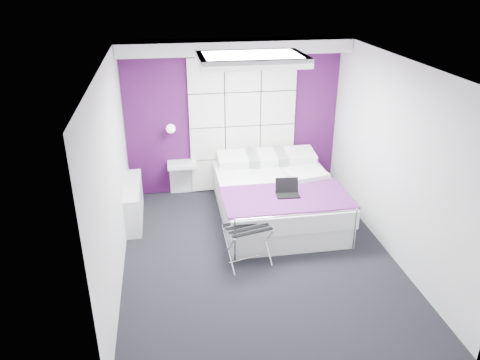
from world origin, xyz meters
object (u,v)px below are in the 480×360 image
Objects in this scene: wall_lamp at (171,128)px; bed at (277,198)px; radiator at (134,202)px; laptop at (287,191)px; luggage_rack at (247,244)px; nightstand at (182,164)px.

bed is (1.55, -1.02, -0.89)m from wall_lamp.
radiator is 3.65× the size of laptop.
laptop is at bearing -43.63° from wall_lamp.
bed is 0.60m from laptop.
bed is at bearing 46.02° from luggage_rack.
nightstand is (-1.41, 0.98, 0.26)m from bed.
luggage_rack is (1.52, -1.43, -0.02)m from radiator.
bed is at bearing -6.71° from radiator.
wall_lamp is at bearing 146.75° from bed.
laptop is (0.70, 0.69, 0.41)m from luggage_rack.
bed reaches higher than luggage_rack.
radiator is at bearing -137.46° from nightstand.
laptop reaches higher than luggage_rack.
luggage_rack is (0.88, -2.19, -0.94)m from wall_lamp.
wall_lamp is 2.54m from luggage_rack.
wall_lamp reaches higher than luggage_rack.
luggage_rack is at bearing -43.36° from radiator.
wall_lamp is 0.65m from nightstand.
wall_lamp is 0.07× the size of bed.
luggage_rack is at bearing -131.80° from laptop.
laptop reaches higher than bed.
wall_lamp is 2.06m from bed.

